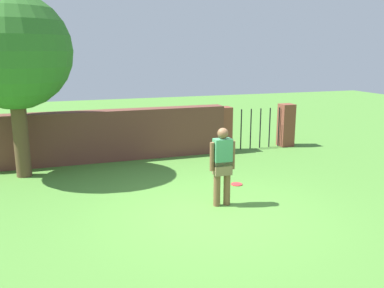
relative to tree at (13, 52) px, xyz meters
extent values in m
plane|color=#4C8433|center=(3.63, -3.81, -3.07)|extent=(40.00, 40.00, 0.00)
cube|color=brown|center=(2.13, 0.86, -2.34)|extent=(7.20, 0.50, 1.46)
cylinder|color=brown|center=(0.00, 0.00, -1.90)|extent=(0.37, 0.37, 2.33)
sphere|color=#337028|center=(0.00, 0.00, 0.03)|extent=(2.78, 2.78, 2.78)
cylinder|color=brown|center=(4.08, -3.47, -2.65)|extent=(0.14, 0.14, 0.85)
cylinder|color=brown|center=(3.86, -3.47, -2.65)|extent=(0.14, 0.14, 0.85)
cube|color=olive|center=(3.97, -3.47, -2.27)|extent=(0.36, 0.22, 0.28)
cube|color=#3F8C59|center=(3.97, -3.47, -1.95)|extent=(0.36, 0.22, 0.55)
sphere|color=brown|center=(3.97, -3.47, -1.56)|extent=(0.22, 0.22, 0.22)
cylinder|color=brown|center=(4.20, -3.47, -2.02)|extent=(0.09, 0.09, 0.58)
cylinder|color=brown|center=(3.75, -3.47, -2.02)|extent=(0.09, 0.09, 0.58)
cube|color=brown|center=(5.84, 0.86, -2.37)|extent=(0.44, 0.44, 1.40)
cube|color=brown|center=(8.09, 0.86, -2.37)|extent=(0.44, 0.44, 1.40)
cylinder|color=black|center=(6.11, 0.86, -2.42)|extent=(0.04, 0.04, 1.30)
cylinder|color=black|center=(6.45, 0.86, -2.42)|extent=(0.04, 0.04, 1.30)
cylinder|color=black|center=(6.79, 0.86, -2.42)|extent=(0.04, 0.04, 1.30)
cylinder|color=black|center=(7.13, 0.86, -2.42)|extent=(0.04, 0.04, 1.30)
cylinder|color=black|center=(7.47, 0.86, -2.42)|extent=(0.04, 0.04, 1.30)
cylinder|color=black|center=(7.82, 0.86, -2.42)|extent=(0.04, 0.04, 1.30)
cylinder|color=red|center=(4.82, -2.36, -3.06)|extent=(0.27, 0.27, 0.02)
camera|label=1|loc=(0.84, -10.80, 0.04)|focal=38.29mm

